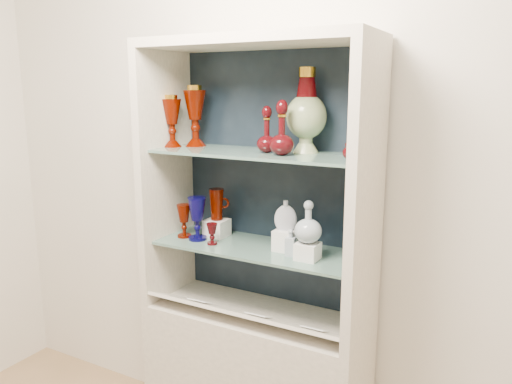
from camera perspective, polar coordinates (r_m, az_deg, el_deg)
The scene contains 29 objects.
wall_back at distance 2.31m, azimuth 2.61°, elevation 3.41°, with size 3.50×0.02×2.80m, color silver.
cabinet_back_panel at distance 2.29m, azimuth 2.27°, elevation 1.47°, with size 0.98×0.02×1.15m, color black.
cabinet_side_left at distance 2.39m, azimuth -10.17°, elevation 1.71°, with size 0.04×0.40×1.15m, color #BAB1A0.
cabinet_side_right at distance 1.95m, azimuth 12.50°, elevation -0.66°, with size 0.04×0.40×1.15m, color #BAB1A0.
cabinet_top_cap at distance 2.10m, azimuth 0.00°, elevation 16.84°, with size 1.00×0.40×0.04m, color #BAB1A0.
shelf_lower at distance 2.22m, azimuth 0.25°, elevation -6.40°, with size 0.92×0.34×0.01m, color slate.
shelf_upper at distance 2.12m, azimuth 0.26°, elevation 4.44°, with size 0.92×0.34×0.01m, color slate.
label_ledge at distance 2.21m, azimuth -1.40°, elevation -13.85°, with size 0.92×0.18×0.01m, color #BAB1A0.
label_card_0 at distance 2.17m, azimuth 0.28°, elevation -13.89°, with size 0.10×0.07×0.00m, color white.
label_card_1 at distance 2.08m, azimuth 6.68°, elevation -15.24°, with size 0.10×0.07×0.00m, color white.
label_card_2 at distance 2.31m, azimuth -6.39°, elevation -12.27°, with size 0.10×0.07×0.00m, color white.
pedestal_lamp_left at distance 2.34m, azimuth -9.59°, elevation 8.01°, with size 0.09×0.09×0.24m, color #4E0D00, non-canonical shape.
pedestal_lamp_right at distance 2.35m, azimuth -6.97°, elevation 8.63°, with size 0.11×0.11×0.28m, color #4E0D00, non-canonical shape.
enamel_urn at distance 2.10m, azimuth 5.78°, elevation 9.25°, with size 0.17×0.17×0.35m, color #0E401E, non-canonical shape.
ruby_decanter_a at distance 2.09m, azimuth 1.24°, elevation 7.49°, with size 0.09×0.09×0.22m, color #40060A, non-canonical shape.
ruby_decanter_b at distance 2.01m, azimuth 2.98°, elevation 7.53°, with size 0.10×0.10×0.23m, color #40060A, non-canonical shape.
lidded_bowl at distance 1.88m, azimuth 11.13°, elevation 4.89°, with size 0.08×0.08×0.09m, color #40060A, non-canonical shape.
cobalt_goblet at distance 2.30m, azimuth -6.73°, elevation -3.04°, with size 0.08×0.08×0.20m, color #0A0743, non-canonical shape.
ruby_goblet_tall at distance 2.36m, azimuth -8.24°, elevation -3.28°, with size 0.06×0.06×0.16m, color #4E0D00, non-canonical shape.
ruby_goblet_small at distance 2.24m, azimuth -5.04°, elevation -4.79°, with size 0.05×0.05×0.10m, color #40060A, non-canonical shape.
riser_ruby_pitcher at distance 2.36m, azimuth -4.49°, elevation -4.10°, with size 0.10×0.10×0.08m, color silver.
ruby_pitcher at distance 2.34m, azimuth -4.53°, elevation -1.42°, with size 0.11×0.07×0.15m, color #4E0D00, non-canonical shape.
clear_square_bottle at distance 2.09m, azimuth 3.97°, elevation -5.77°, with size 0.04×0.04×0.11m, color #92A1AC, non-canonical shape.
riser_flat_flask at distance 2.16m, azimuth 3.37°, elevation -5.52°, with size 0.09×0.09×0.09m, color silver.
flat_flask at distance 2.13m, azimuth 3.40°, elevation -2.64°, with size 0.10×0.04×0.13m, color #B2B9C7, non-canonical shape.
riser_clear_round_decanter at distance 2.06m, azimuth 5.92°, elevation -6.74°, with size 0.09×0.09×0.07m, color silver.
clear_round_decanter at distance 2.02m, azimuth 5.99°, elevation -3.53°, with size 0.11×0.11×0.17m, color #92A1AC, non-canonical shape.
riser_cameo_medallion at distance 2.05m, azimuth 11.36°, elevation -6.56°, with size 0.08×0.08×0.10m, color silver.
cameo_medallion at distance 2.01m, azimuth 11.48°, elevation -3.67°, with size 0.10×0.03×0.11m, color black, non-canonical shape.
Camera 1 is at (1.00, -0.30, 1.74)m, focal length 35.00 mm.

